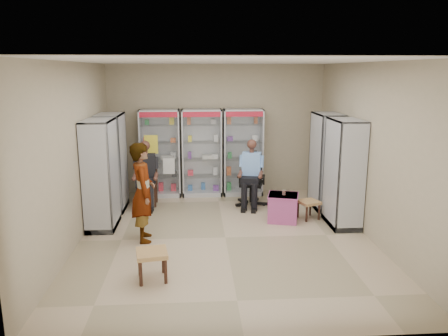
{
  "coord_description": "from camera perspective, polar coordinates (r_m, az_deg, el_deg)",
  "views": [
    {
      "loc": [
        -0.51,
        -7.17,
        2.86
      ],
      "look_at": [
        0.02,
        0.7,
        1.09
      ],
      "focal_mm": 35.0,
      "sensor_mm": 36.0,
      "label": 1
    }
  ],
  "objects": [
    {
      "name": "standing_man",
      "position": [
        7.49,
        -10.54,
        -3.14
      ],
      "size": [
        0.49,
        0.67,
        1.7
      ],
      "primitive_type": "imported",
      "rotation": [
        0.0,
        0.0,
        1.72
      ],
      "color": "#9C9C9F",
      "rests_on": "floor"
    },
    {
      "name": "office_chair",
      "position": [
        9.39,
        3.56,
        -1.72
      ],
      "size": [
        0.7,
        0.7,
        1.07
      ],
      "primitive_type": "cube",
      "rotation": [
        0.0,
        0.0,
        -0.24
      ],
      "color": "black",
      "rests_on": "floor"
    },
    {
      "name": "room_shell",
      "position": [
        7.24,
        0.18,
        5.57
      ],
      "size": [
        5.02,
        6.02,
        3.01
      ],
      "color": "tan",
      "rests_on": "ground"
    },
    {
      "name": "cabinet_left_far",
      "position": [
        9.32,
        -14.44,
        0.73
      ],
      "size": [
        0.9,
        0.5,
        2.0
      ],
      "primitive_type": "cube",
      "rotation": [
        0.0,
        0.0,
        -1.57
      ],
      "color": "silver",
      "rests_on": "floor"
    },
    {
      "name": "cabinet_back_right",
      "position": [
        10.13,
        2.48,
        2.06
      ],
      "size": [
        0.9,
        0.5,
        2.0
      ],
      "primitive_type": "cube",
      "color": "#A6A8AD",
      "rests_on": "floor"
    },
    {
      "name": "seated_shopkeeper",
      "position": [
        9.31,
        3.61,
        -0.93
      ],
      "size": [
        0.58,
        0.71,
        1.36
      ],
      "primitive_type": null,
      "rotation": [
        0.0,
        0.0,
        -0.24
      ],
      "color": "#799FEF",
      "rests_on": "floor"
    },
    {
      "name": "cabinet_back_left",
      "position": [
        10.1,
        -8.3,
        1.91
      ],
      "size": [
        0.9,
        0.5,
        2.0
      ],
      "primitive_type": "cube",
      "color": "silver",
      "rests_on": "floor"
    },
    {
      "name": "cabinet_right_near",
      "position": [
        8.35,
        15.38,
        -0.68
      ],
      "size": [
        0.9,
        0.5,
        2.0
      ],
      "primitive_type": "cube",
      "rotation": [
        0.0,
        0.0,
        1.57
      ],
      "color": "#ACAFB3",
      "rests_on": "floor"
    },
    {
      "name": "floor",
      "position": [
        7.73,
        0.17,
        -9.06
      ],
      "size": [
        6.0,
        6.0,
        0.0
      ],
      "primitive_type": "plane",
      "color": "tan",
      "rests_on": "ground"
    },
    {
      "name": "pink_trunk",
      "position": [
        8.55,
        7.7,
        -5.15
      ],
      "size": [
        0.66,
        0.65,
        0.53
      ],
      "primitive_type": "cube",
      "rotation": [
        0.0,
        0.0,
        -0.26
      ],
      "color": "#C44E9E",
      "rests_on": "floor"
    },
    {
      "name": "seated_customer",
      "position": [
        9.43,
        -10.1,
        -0.97
      ],
      "size": [
        0.44,
        0.6,
        1.34
      ],
      "primitive_type": null,
      "color": "black",
      "rests_on": "floor"
    },
    {
      "name": "cabinet_right_far",
      "position": [
        9.37,
        13.2,
        0.87
      ],
      "size": [
        0.9,
        0.5,
        2.0
      ],
      "primitive_type": "cube",
      "rotation": [
        0.0,
        0.0,
        1.57
      ],
      "color": "#B1B5B9",
      "rests_on": "floor"
    },
    {
      "name": "tea_glass",
      "position": [
        8.45,
        7.83,
        -3.18
      ],
      "size": [
        0.07,
        0.07,
        0.09
      ],
      "primitive_type": "cylinder",
      "color": "#621908",
      "rests_on": "pink_trunk"
    },
    {
      "name": "wooden_chair",
      "position": [
        9.53,
        -10.03,
        -2.07
      ],
      "size": [
        0.42,
        0.42,
        0.94
      ],
      "primitive_type": "cube",
      "color": "black",
      "rests_on": "floor"
    },
    {
      "name": "woven_stool_a",
      "position": [
        8.77,
        10.98,
        -5.36
      ],
      "size": [
        0.47,
        0.47,
        0.36
      ],
      "primitive_type": "cube",
      "rotation": [
        0.0,
        0.0,
        0.36
      ],
      "color": "#95633F",
      "rests_on": "floor"
    },
    {
      "name": "cabinet_left_near",
      "position": [
        8.27,
        -15.79,
        -0.84
      ],
      "size": [
        0.9,
        0.5,
        2.0
      ],
      "primitive_type": "cube",
      "rotation": [
        0.0,
        0.0,
        -1.57
      ],
      "color": "#A6A8AE",
      "rests_on": "floor"
    },
    {
      "name": "woven_stool_b",
      "position": [
        6.3,
        -9.35,
        -12.42
      ],
      "size": [
        0.48,
        0.48,
        0.42
      ],
      "primitive_type": "cube",
      "rotation": [
        0.0,
        0.0,
        0.16
      ],
      "color": "olive",
      "rests_on": "floor"
    },
    {
      "name": "cabinet_back_mid",
      "position": [
        10.07,
        -2.9,
        2.0
      ],
      "size": [
        0.9,
        0.5,
        2.0
      ],
      "primitive_type": "cube",
      "color": "#B7B9BF",
      "rests_on": "floor"
    }
  ]
}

